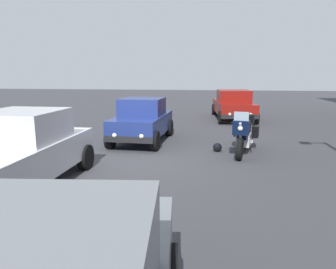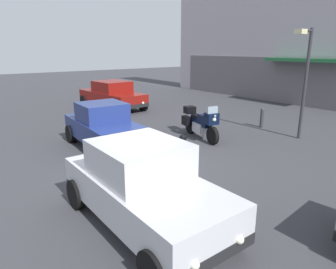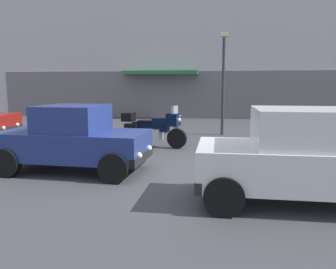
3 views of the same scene
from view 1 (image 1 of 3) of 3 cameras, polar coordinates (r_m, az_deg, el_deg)
name	(u,v)px [view 1 (image 1 of 3)]	position (r m, az deg, el deg)	size (l,w,h in m)	color
ground_plane	(127,160)	(8.91, -7.62, -4.59)	(80.00, 80.00, 0.00)	#38383D
motorcycle	(244,133)	(9.69, 13.82, 0.22)	(2.24, 1.01, 1.36)	black
helmet	(217,147)	(9.82, 9.07, -2.32)	(0.28, 0.28, 0.28)	black
car_sedan_far	(233,105)	(17.08, 11.90, 5.41)	(4.68, 2.26, 1.56)	maroon
car_compact_side	(142,120)	(11.07, -4.72, 2.60)	(3.53, 1.84, 1.56)	navy
car_wagon_end	(22,151)	(7.19, -25.28, -2.71)	(3.88, 1.78, 1.64)	silver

